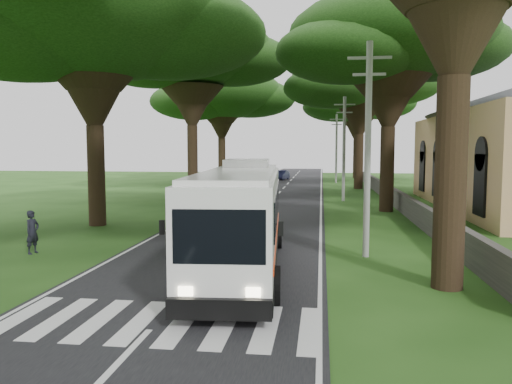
% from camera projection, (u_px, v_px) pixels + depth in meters
% --- Properties ---
extents(ground, '(140.00, 140.00, 0.00)m').
position_uv_depth(ground, '(180.00, 298.00, 13.68)').
color(ground, '#1E4212').
rests_on(ground, ground).
extents(road, '(8.00, 120.00, 0.04)m').
position_uv_depth(road, '(271.00, 201.00, 38.37)').
color(road, black).
rests_on(road, ground).
extents(crosswalk, '(8.00, 3.00, 0.01)m').
position_uv_depth(crosswalk, '(157.00, 324.00, 11.70)').
color(crosswalk, silver).
rests_on(crosswalk, ground).
extents(property_wall, '(0.35, 50.00, 1.20)m').
position_uv_depth(property_wall, '(393.00, 196.00, 36.16)').
color(property_wall, '#383533').
rests_on(property_wall, ground).
extents(pole_near, '(1.60, 0.24, 8.00)m').
position_uv_depth(pole_near, '(368.00, 146.00, 18.52)').
color(pole_near, gray).
rests_on(pole_near, ground).
extents(pole_mid, '(1.60, 0.24, 8.00)m').
position_uv_depth(pole_mid, '(344.00, 147.00, 38.27)').
color(pole_mid, gray).
rests_on(pole_mid, ground).
extents(pole_far, '(1.60, 0.24, 8.00)m').
position_uv_depth(pole_far, '(336.00, 147.00, 58.02)').
color(pole_far, gray).
rests_on(pole_far, ground).
extents(tree_l_mida, '(14.76, 14.76, 13.85)m').
position_uv_depth(tree_l_mida, '(92.00, 21.00, 25.63)').
color(tree_l_mida, black).
rests_on(tree_l_mida, ground).
extents(tree_l_midb, '(14.33, 14.33, 15.47)m').
position_uv_depth(tree_l_midb, '(191.00, 53.00, 43.19)').
color(tree_l_midb, black).
rests_on(tree_l_midb, ground).
extents(tree_l_far, '(15.01, 15.01, 13.98)m').
position_uv_depth(tree_l_far, '(221.00, 94.00, 61.24)').
color(tree_l_far, black).
rests_on(tree_l_far, ground).
extents(tree_r_mida, '(12.95, 12.95, 13.83)m').
position_uv_depth(tree_r_mida, '(390.00, 40.00, 31.42)').
color(tree_r_mida, black).
rests_on(tree_r_mida, ground).
extents(tree_r_midb, '(13.64, 13.64, 13.96)m').
position_uv_depth(tree_r_midb, '(360.00, 79.00, 49.26)').
color(tree_r_midb, black).
rests_on(tree_r_midb, ground).
extents(tree_r_far, '(13.27, 13.27, 13.47)m').
position_uv_depth(tree_r_far, '(357.00, 100.00, 66.95)').
color(tree_r_far, black).
rests_on(tree_r_far, ground).
extents(coach_bus, '(3.34, 11.61, 3.38)m').
position_uv_depth(coach_bus, '(241.00, 216.00, 16.82)').
color(coach_bus, silver).
rests_on(coach_bus, ground).
extents(distant_car_a, '(2.46, 3.72, 1.18)m').
position_uv_depth(distant_car_a, '(267.00, 179.00, 55.06)').
color(distant_car_a, '#A9A9AD').
rests_on(distant_car_a, road).
extents(distant_car_b, '(1.96, 3.81, 1.20)m').
position_uv_depth(distant_car_b, '(281.00, 175.00, 63.93)').
color(distant_car_b, '#21234E').
rests_on(distant_car_b, road).
extents(pedestrian, '(0.53, 0.69, 1.70)m').
position_uv_depth(pedestrian, '(32.00, 232.00, 19.37)').
color(pedestrian, black).
rests_on(pedestrian, ground).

